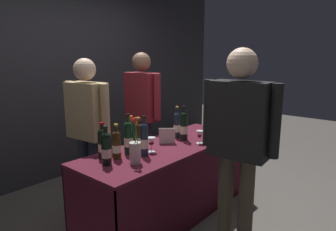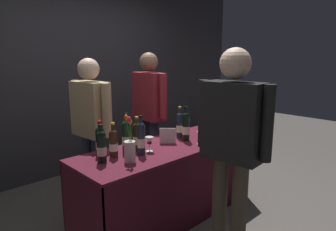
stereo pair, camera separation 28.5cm
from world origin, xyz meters
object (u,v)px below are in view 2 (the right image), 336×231
Objects in this scene: flower_vase at (130,149)px; vendor_presenter at (149,106)px; wine_glass_mid at (217,129)px; display_bottle_0 at (141,138)px; featured_wine_bottle at (101,146)px; tasting_table at (168,167)px; wine_glass_near_taster at (201,136)px; taster_foreground_right at (232,137)px; wine_glass_near_vendor at (149,141)px.

flower_vase is 0.24× the size of vendor_presenter.
display_bottle_0 is at bearing 172.39° from wine_glass_mid.
wine_glass_mid is (1.29, -0.20, -0.04)m from featured_wine_bottle.
tasting_table is 0.45m from wine_glass_near_taster.
featured_wine_bottle is 1.05m from taster_foreground_right.
wine_glass_mid is at bearing -50.75° from taster_foreground_right.
wine_glass_near_vendor is at bearing -6.77° from featured_wine_bottle.
tasting_table is at bearing 164.83° from wine_glass_mid.
featured_wine_bottle is at bearing 173.23° from wine_glass_near_vendor.
display_bottle_0 reaches higher than featured_wine_bottle.
wine_glass_mid is at bearing -2.32° from flower_vase.
vendor_presenter is at bearing 42.64° from flower_vase.
vendor_presenter is 1.66m from taster_foreground_right.
featured_wine_bottle reaches higher than tasting_table.
tasting_table is 13.81× the size of wine_glass_near_vendor.
tasting_table is at bearing 143.05° from wine_glass_near_taster.
taster_foreground_right is (0.27, -0.76, 0.11)m from display_bottle_0.
taster_foreground_right reaches higher than display_bottle_0.
display_bottle_0 reaches higher than wine_glass_near_taster.
vendor_presenter is at bearing 49.69° from wine_glass_near_vendor.
wine_glass_near_vendor is 0.08× the size of taster_foreground_right.
flower_vase reaches higher than wine_glass_near_taster.
wine_glass_near_taster is 1.01m from vendor_presenter.
featured_wine_bottle is 0.20× the size of vendor_presenter.
featured_wine_bottle is 0.47m from wine_glass_near_vendor.
taster_foreground_right reaches higher than tasting_table.
wine_glass_near_taster is 0.08× the size of vendor_presenter.
wine_glass_near_vendor reaches higher than tasting_table.
flower_vase is (-0.19, -0.08, -0.04)m from display_bottle_0.
wine_glass_near_vendor is (0.11, 0.02, -0.05)m from display_bottle_0.
display_bottle_0 is 0.64m from wine_glass_near_taster.
tasting_table is 13.87× the size of wine_glass_mid.
vendor_presenter is at bearing 46.09° from display_bottle_0.
wine_glass_mid is 0.93m from taster_foreground_right.
tasting_table is 0.52m from display_bottle_0.
wine_glass_near_vendor is at bearing -37.18° from vendor_presenter.
wine_glass_near_taster is (0.51, -0.18, -0.01)m from wine_glass_near_vendor.
display_bottle_0 is 0.81m from taster_foreground_right.
featured_wine_bottle is 0.19× the size of taster_foreground_right.
display_bottle_0 reaches higher than wine_glass_mid.
wine_glass_mid reaches higher than wine_glass_near_taster.
wine_glass_near_taster is (0.62, -0.16, -0.06)m from display_bottle_0.
wine_glass_near_vendor is 0.83m from wine_glass_mid.
tasting_table is at bearing 11.47° from flower_vase.
taster_foreground_right is at bearing -14.98° from vendor_presenter.
wine_glass_near_taster is 0.81m from flower_vase.
wine_glass_near_taster is at bearing -13.82° from featured_wine_bottle.
featured_wine_bottle is at bearing 32.26° from taster_foreground_right.
wine_glass_near_taster is at bearing -14.89° from display_bottle_0.
featured_wine_bottle is 2.34× the size of wine_glass_near_vendor.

